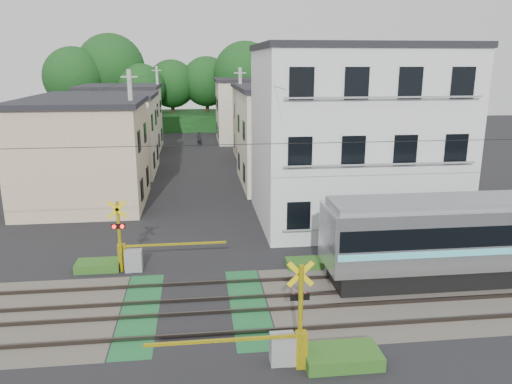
{
  "coord_description": "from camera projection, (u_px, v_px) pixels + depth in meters",
  "views": [
    {
      "loc": [
        0.25,
        -16.08,
        8.41
      ],
      "look_at": [
        2.76,
        5.0,
        2.85
      ],
      "focal_mm": 35.0,
      "sensor_mm": 36.0,
      "label": 1
    }
  ],
  "objects": [
    {
      "name": "catenary",
      "position": [
        365.0,
        202.0,
        17.33
      ],
      "size": [
        60.0,
        5.04,
        7.0
      ],
      "color": "#2D2D33",
      "rests_on": "ground"
    },
    {
      "name": "tree_hill",
      "position": [
        189.0,
        87.0,
        62.25
      ],
      "size": [
        40.0,
        13.2,
        11.82
      ],
      "color": "#154117",
      "rests_on": "ground"
    },
    {
      "name": "track_bed",
      "position": [
        195.0,
        307.0,
        17.53
      ],
      "size": [
        120.0,
        120.0,
        0.14
      ],
      "color": "#47423A",
      "rests_on": "ground"
    },
    {
      "name": "houses_row",
      "position": [
        197.0,
        126.0,
        41.65
      ],
      "size": [
        22.07,
        31.35,
        6.8
      ],
      "color": "#C5B08B",
      "rests_on": "ground"
    },
    {
      "name": "pedestrian",
      "position": [
        199.0,
        139.0,
        50.89
      ],
      "size": [
        0.64,
        0.53,
        1.51
      ],
      "primitive_type": "imported",
      "rotation": [
        0.0,
        0.0,
        2.78
      ],
      "color": "black",
      "rests_on": "ground"
    },
    {
      "name": "crossing_signal_far",
      "position": [
        131.0,
        254.0,
        20.58
      ],
      "size": [
        4.74,
        0.65,
        3.09
      ],
      "color": "yellow",
      "rests_on": "ground"
    },
    {
      "name": "crossing_signal_near",
      "position": [
        286.0,
        342.0,
        14.15
      ],
      "size": [
        4.74,
        0.65,
        3.09
      ],
      "color": "yellow",
      "rests_on": "ground"
    },
    {
      "name": "ground",
      "position": [
        195.0,
        308.0,
        17.54
      ],
      "size": [
        120.0,
        120.0,
        0.0
      ],
      "primitive_type": "plane",
      "color": "black"
    },
    {
      "name": "apartment_block",
      "position": [
        353.0,
        135.0,
        26.46
      ],
      "size": [
        10.2,
        8.36,
        9.3
      ],
      "color": "silver",
      "rests_on": "ground"
    },
    {
      "name": "weed_patches",
      "position": [
        245.0,
        302.0,
        17.61
      ],
      "size": [
        10.25,
        8.8,
        0.4
      ],
      "color": "#2D5E1E",
      "rests_on": "ground"
    },
    {
      "name": "utility_poles",
      "position": [
        179.0,
        120.0,
        38.49
      ],
      "size": [
        7.9,
        42.0,
        8.0
      ],
      "color": "#A5A5A0",
      "rests_on": "ground"
    }
  ]
}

